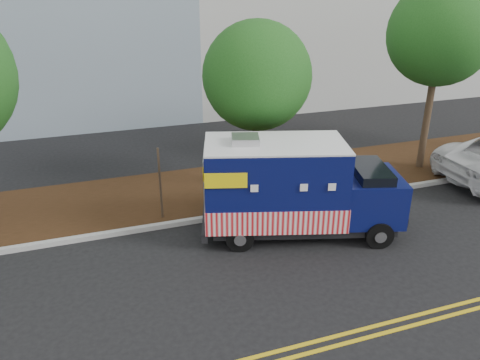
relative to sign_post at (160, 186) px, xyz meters
name	(u,v)px	position (x,y,z in m)	size (l,w,h in m)	color
ground	(243,238)	(2.00, -1.81, -1.20)	(120.00, 120.00, 0.00)	black
curb	(228,215)	(2.00, -0.41, -1.12)	(120.00, 0.18, 0.15)	#9E9E99
mulch_strip	(210,189)	(2.00, 1.69, -1.12)	(120.00, 4.00, 0.15)	black
centerline_near	(315,342)	(2.00, -6.26, -1.19)	(120.00, 0.10, 0.01)	gold
centerline_far	(321,350)	(2.00, -6.51, -1.19)	(120.00, 0.10, 0.01)	gold
tree_b	(257,76)	(3.56, 1.30, 2.82)	(3.55, 3.55, 5.81)	#38281C
tree_c	(441,33)	(10.33, 0.98, 3.96)	(3.71, 3.71, 7.03)	#38281C
sign_post	(160,186)	(0.00, 0.00, 0.00)	(0.06, 0.06, 2.40)	#473828
food_truck	(291,190)	(3.42, -1.91, 0.16)	(6.01, 3.58, 2.99)	black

